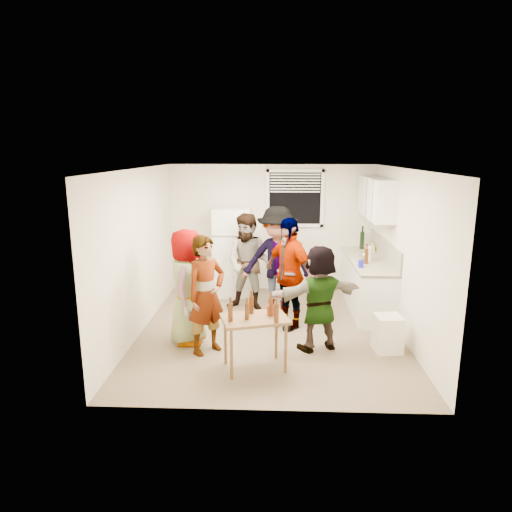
{
  "coord_description": "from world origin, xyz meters",
  "views": [
    {
      "loc": [
        0.06,
        -6.7,
        2.75
      ],
      "look_at": [
        -0.23,
        0.22,
        1.15
      ],
      "focal_mm": 32.0,
      "sensor_mm": 36.0,
      "label": 1
    }
  ],
  "objects_px": {
    "refrigerator": "(233,252)",
    "guest_black": "(288,326)",
    "trash_bin": "(388,334)",
    "guest_grey": "(189,341)",
    "red_cup": "(270,315)",
    "beer_bottle_counter": "(366,264)",
    "serving_table": "(255,368)",
    "beer_bottle_table": "(247,319)",
    "guest_stripe": "(208,351)",
    "blue_cup": "(361,267)",
    "guest_back_right": "(277,313)",
    "guest_back_left": "(249,309)",
    "guest_orange": "(318,348)",
    "wine_bottle": "(362,249)",
    "kettle": "(366,260)"
  },
  "relations": [
    {
      "from": "guest_black",
      "to": "red_cup",
      "type": "bearing_deg",
      "value": -51.79
    },
    {
      "from": "trash_bin",
      "to": "guest_orange",
      "type": "bearing_deg",
      "value": 177.18
    },
    {
      "from": "guest_stripe",
      "to": "refrigerator",
      "type": "bearing_deg",
      "value": 42.61
    },
    {
      "from": "refrigerator",
      "to": "guest_grey",
      "type": "relative_size",
      "value": 1.01
    },
    {
      "from": "refrigerator",
      "to": "guest_black",
      "type": "bearing_deg",
      "value": -58.31
    },
    {
      "from": "red_cup",
      "to": "guest_black",
      "type": "distance_m",
      "value": 1.56
    },
    {
      "from": "wine_bottle",
      "to": "trash_bin",
      "type": "distance_m",
      "value": 2.76
    },
    {
      "from": "guest_back_right",
      "to": "serving_table",
      "type": "bearing_deg",
      "value": -87.37
    },
    {
      "from": "guest_stripe",
      "to": "guest_back_left",
      "type": "xyz_separation_m",
      "value": [
        0.48,
        1.75,
        0.0
      ]
    },
    {
      "from": "beer_bottle_counter",
      "to": "guest_grey",
      "type": "distance_m",
      "value": 3.19
    },
    {
      "from": "guest_back_left",
      "to": "guest_back_right",
      "type": "height_order",
      "value": "guest_back_right"
    },
    {
      "from": "blue_cup",
      "to": "beer_bottle_table",
      "type": "xyz_separation_m",
      "value": [
        -1.75,
        -1.88,
        -0.2
      ]
    },
    {
      "from": "guest_stripe",
      "to": "guest_orange",
      "type": "relative_size",
      "value": 1.1
    },
    {
      "from": "wine_bottle",
      "to": "serving_table",
      "type": "relative_size",
      "value": 0.4
    },
    {
      "from": "beer_bottle_table",
      "to": "wine_bottle",
      "type": "bearing_deg",
      "value": 58.79
    },
    {
      "from": "red_cup",
      "to": "blue_cup",
      "type": "bearing_deg",
      "value": 49.78
    },
    {
      "from": "serving_table",
      "to": "guest_back_right",
      "type": "height_order",
      "value": "serving_table"
    },
    {
      "from": "refrigerator",
      "to": "beer_bottle_counter",
      "type": "distance_m",
      "value": 2.59
    },
    {
      "from": "beer_bottle_counter",
      "to": "guest_back_left",
      "type": "relative_size",
      "value": 0.15
    },
    {
      "from": "refrigerator",
      "to": "red_cup",
      "type": "distance_m",
      "value": 3.14
    },
    {
      "from": "red_cup",
      "to": "guest_grey",
      "type": "bearing_deg",
      "value": 149.39
    },
    {
      "from": "guest_back_right",
      "to": "guest_orange",
      "type": "relative_size",
      "value": 1.23
    },
    {
      "from": "trash_bin",
      "to": "guest_orange",
      "type": "height_order",
      "value": "trash_bin"
    },
    {
      "from": "guest_back_right",
      "to": "guest_back_left",
      "type": "bearing_deg",
      "value": 173.88
    },
    {
      "from": "trash_bin",
      "to": "guest_back_right",
      "type": "relative_size",
      "value": 0.28
    },
    {
      "from": "trash_bin",
      "to": "guest_back_left",
      "type": "height_order",
      "value": "trash_bin"
    },
    {
      "from": "serving_table",
      "to": "guest_stripe",
      "type": "distance_m",
      "value": 0.84
    },
    {
      "from": "blue_cup",
      "to": "guest_grey",
      "type": "height_order",
      "value": "blue_cup"
    },
    {
      "from": "beer_bottle_counter",
      "to": "red_cup",
      "type": "bearing_deg",
      "value": -128.89
    },
    {
      "from": "blue_cup",
      "to": "refrigerator",
      "type": "bearing_deg",
      "value": 149.16
    },
    {
      "from": "guest_black",
      "to": "guest_orange",
      "type": "xyz_separation_m",
      "value": [
        0.41,
        -0.83,
        0.0
      ]
    },
    {
      "from": "beer_bottle_counter",
      "to": "guest_orange",
      "type": "distance_m",
      "value": 1.91
    },
    {
      "from": "beer_bottle_counter",
      "to": "blue_cup",
      "type": "distance_m",
      "value": 0.28
    },
    {
      "from": "beer_bottle_table",
      "to": "guest_stripe",
      "type": "xyz_separation_m",
      "value": [
        -0.59,
        0.55,
        -0.7
      ]
    },
    {
      "from": "beer_bottle_table",
      "to": "trash_bin",
      "type": "bearing_deg",
      "value": 18.85
    },
    {
      "from": "guest_black",
      "to": "trash_bin",
      "type": "bearing_deg",
      "value": 16.65
    },
    {
      "from": "beer_bottle_counter",
      "to": "serving_table",
      "type": "xyz_separation_m",
      "value": [
        -1.78,
        -2.07,
        -0.9
      ]
    },
    {
      "from": "kettle",
      "to": "guest_grey",
      "type": "bearing_deg",
      "value": -158.91
    },
    {
      "from": "guest_black",
      "to": "refrigerator",
      "type": "bearing_deg",
      "value": 170.89
    },
    {
      "from": "wine_bottle",
      "to": "guest_back_right",
      "type": "height_order",
      "value": "wine_bottle"
    },
    {
      "from": "guest_stripe",
      "to": "red_cup",
      "type": "bearing_deg",
      "value": -68.13
    },
    {
      "from": "serving_table",
      "to": "beer_bottle_table",
      "type": "distance_m",
      "value": 0.7
    },
    {
      "from": "trash_bin",
      "to": "guest_grey",
      "type": "distance_m",
      "value": 2.87
    },
    {
      "from": "blue_cup",
      "to": "guest_stripe",
      "type": "height_order",
      "value": "blue_cup"
    },
    {
      "from": "beer_bottle_table",
      "to": "guest_black",
      "type": "distance_m",
      "value": 1.78
    },
    {
      "from": "red_cup",
      "to": "guest_back_left",
      "type": "height_order",
      "value": "red_cup"
    },
    {
      "from": "blue_cup",
      "to": "red_cup",
      "type": "relative_size",
      "value": 0.95
    },
    {
      "from": "beer_bottle_counter",
      "to": "red_cup",
      "type": "xyz_separation_m",
      "value": [
        -1.58,
        -1.96,
        -0.2
      ]
    },
    {
      "from": "beer_bottle_table",
      "to": "guest_back_left",
      "type": "height_order",
      "value": "beer_bottle_table"
    },
    {
      "from": "beer_bottle_table",
      "to": "guest_back_right",
      "type": "height_order",
      "value": "beer_bottle_table"
    }
  ]
}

